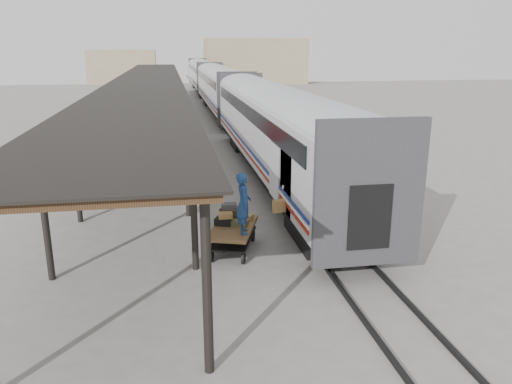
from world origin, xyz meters
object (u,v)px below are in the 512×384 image
at_px(pedestrian, 160,142).
at_px(baggage_cart, 233,232).
at_px(porter, 244,203).
at_px(luggage_tug, 167,134).

bearing_deg(pedestrian, baggage_cart, 98.78).
height_order(porter, pedestrian, porter).
distance_m(porter, pedestrian, 16.52).
bearing_deg(pedestrian, luggage_tug, -96.81).
relative_size(luggage_tug, porter, 0.98).
relative_size(porter, pedestrian, 1.13).
relative_size(baggage_cart, luggage_tug, 1.42).
height_order(baggage_cart, luggage_tug, luggage_tug).
distance_m(luggage_tug, pedestrian, 3.92).
height_order(baggage_cart, porter, porter).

